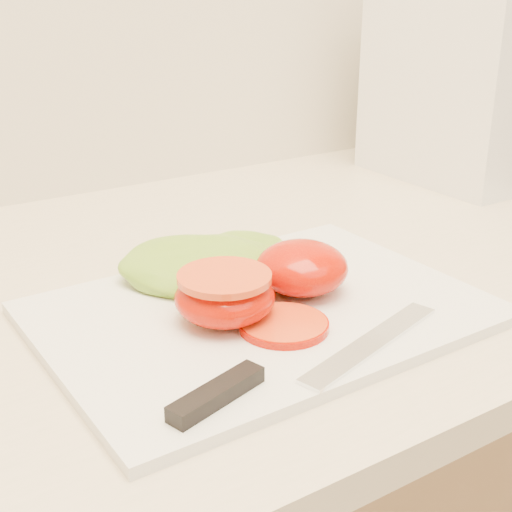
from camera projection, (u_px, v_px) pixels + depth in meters
counter at (406, 507)px, 1.07m from camera, size 3.92×0.65×0.93m
cutting_board at (262, 312)px, 0.63m from camera, size 0.38×0.28×0.01m
tomato_half_dome at (302, 267)px, 0.65m from camera, size 0.09×0.09×0.05m
tomato_half_cut at (225, 295)px, 0.60m from camera, size 0.09×0.09×0.04m
tomato_slice_0 at (284, 325)px, 0.59m from camera, size 0.07×0.07×0.01m
lettuce_leaf_0 at (202, 266)px, 0.68m from camera, size 0.19×0.18×0.03m
lettuce_leaf_1 at (241, 256)px, 0.70m from camera, size 0.13×0.10×0.03m
knife at (283, 372)px, 0.52m from camera, size 0.27×0.07×0.01m
appliance at (471, 71)px, 1.01m from camera, size 0.20×0.25×0.30m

